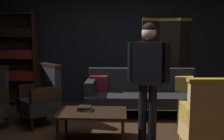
# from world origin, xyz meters

# --- Properties ---
(back_wall) EXTENTS (7.20, 0.10, 2.80)m
(back_wall) POSITION_xyz_m (0.00, 2.45, 1.40)
(back_wall) COLOR black
(back_wall) RESTS_ON ground_plane
(folding_screen) EXTENTS (1.24, 0.38, 1.90)m
(folding_screen) POSITION_xyz_m (1.21, 2.32, 0.99)
(folding_screen) COLOR black
(folding_screen) RESTS_ON ground_plane
(bookshelf) EXTENTS (0.90, 0.32, 2.05)m
(bookshelf) POSITION_xyz_m (-2.15, 2.20, 1.05)
(bookshelf) COLOR black
(bookshelf) RESTS_ON ground_plane
(velvet_couch) EXTENTS (2.12, 0.78, 0.88)m
(velvet_couch) POSITION_xyz_m (0.55, 1.45, 0.45)
(velvet_couch) COLOR black
(velvet_couch) RESTS_ON ground_plane
(coffee_table) EXTENTS (1.00, 0.64, 0.42)m
(coffee_table) POSITION_xyz_m (-0.26, 0.13, 0.37)
(coffee_table) COLOR black
(coffee_table) RESTS_ON ground_plane
(armchair_gilt_accent) EXTENTS (0.61, 0.60, 1.04)m
(armchair_gilt_accent) POSITION_xyz_m (1.22, -0.44, 0.49)
(armchair_gilt_accent) COLOR gold
(armchair_gilt_accent) RESTS_ON ground_plane
(armchair_wing_left) EXTENTS (0.82, 0.82, 1.04)m
(armchair_wing_left) POSITION_xyz_m (-1.21, 0.80, 0.49)
(armchair_wing_left) COLOR black
(armchair_wing_left) RESTS_ON ground_plane
(standing_figure) EXTENTS (0.56, 0.33, 1.70)m
(standing_figure) POSITION_xyz_m (0.53, 0.01, 1.03)
(standing_figure) COLOR black
(standing_figure) RESTS_ON ground_plane
(book_tan_leather) EXTENTS (0.22, 0.21, 0.03)m
(book_tan_leather) POSITION_xyz_m (-0.39, 0.19, 0.43)
(book_tan_leather) COLOR #9E7A47
(book_tan_leather) RESTS_ON coffee_table
(book_black_cloth) EXTENTS (0.20, 0.20, 0.03)m
(book_black_cloth) POSITION_xyz_m (-0.39, 0.19, 0.46)
(book_black_cloth) COLOR black
(book_black_cloth) RESTS_ON book_tan_leather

